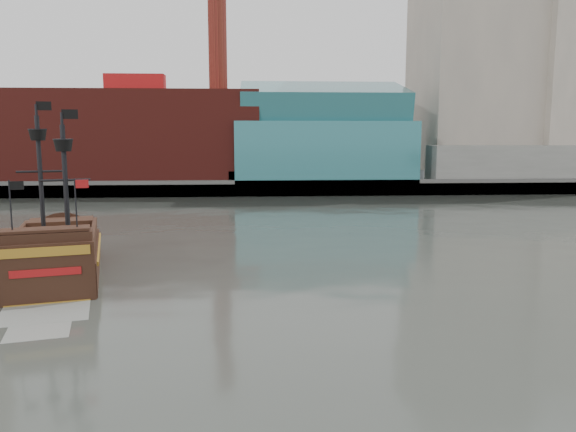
{
  "coord_description": "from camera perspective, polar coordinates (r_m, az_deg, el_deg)",
  "views": [
    {
      "loc": [
        -2.29,
        -27.4,
        10.06
      ],
      "look_at": [
        0.36,
        13.49,
        4.0
      ],
      "focal_mm": 35.0,
      "sensor_mm": 36.0,
      "label": 1
    }
  ],
  "objects": [
    {
      "name": "skyline",
      "position": [
        113.15,
        0.13,
        15.77
      ],
      "size": [
        149.0,
        45.0,
        62.0
      ],
      "color": "brown",
      "rests_on": "promenade_far"
    },
    {
      "name": "pirate_ship",
      "position": [
        42.92,
        -22.47,
        -4.16
      ],
      "size": [
        9.32,
        18.37,
        13.19
      ],
      "rotation": [
        0.0,
        0.0,
        0.24
      ],
      "color": "black",
      "rests_on": "ground"
    },
    {
      "name": "ground",
      "position": [
        29.28,
        1.02,
        -11.68
      ],
      "size": [
        400.0,
        400.0,
        0.0
      ],
      "primitive_type": "plane",
      "color": "#292C26",
      "rests_on": "ground"
    },
    {
      "name": "seawall",
      "position": [
        90.36,
        -2.24,
        2.84
      ],
      "size": [
        220.0,
        1.0,
        2.6
      ],
      "primitive_type": "cube",
      "color": "#4C4C49",
      "rests_on": "ground"
    },
    {
      "name": "promenade_far",
      "position": [
        119.77,
        -2.61,
        4.06
      ],
      "size": [
        220.0,
        60.0,
        2.0
      ],
      "primitive_type": "cube",
      "color": "slate",
      "rests_on": "ground"
    }
  ]
}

